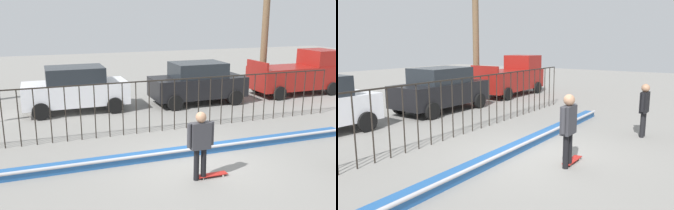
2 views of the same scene
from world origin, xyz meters
TOP-DOWN VIEW (x-y plane):
  - ground_plane at (0.00, 0.00)m, footprint 60.00×60.00m
  - bowl_coping_ledge at (0.00, 0.60)m, footprint 11.00×0.41m
  - perimeter_fence at (0.00, 3.00)m, footprint 14.04×0.04m
  - skateboarder at (-0.37, -1.02)m, footprint 0.71×0.27m
  - skateboard at (-0.01, -1.00)m, footprint 0.80×0.20m
  - camera_operator at (3.44, -1.88)m, footprint 0.68×0.26m
  - parked_car_black at (2.89, 6.40)m, footprint 4.30×2.12m
  - pickup_truck at (8.67, 6.53)m, footprint 4.70×2.12m

SIDE VIEW (x-z plane):
  - ground_plane at x=0.00m, z-range 0.00..0.00m
  - skateboard at x=-0.01m, z-range 0.02..0.10m
  - bowl_coping_ledge at x=0.00m, z-range -0.01..0.25m
  - parked_car_black at x=2.89m, z-range 0.02..1.92m
  - camera_operator at x=3.44m, z-range 0.17..1.86m
  - pickup_truck at x=8.67m, z-range -0.08..2.16m
  - skateboarder at x=-0.37m, z-range 0.18..1.93m
  - perimeter_fence at x=0.00m, z-range 0.21..2.05m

